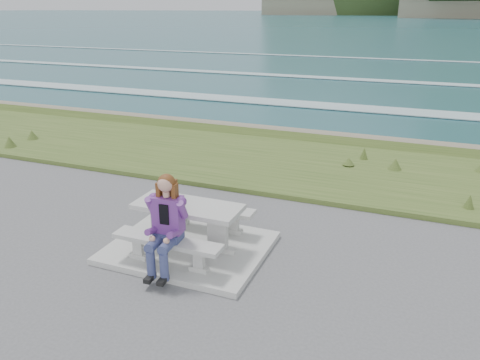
% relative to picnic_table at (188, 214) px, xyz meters
% --- Properties ---
extents(concrete_slab, '(2.60, 2.10, 0.10)m').
position_rel_picnic_table_xyz_m(concrete_slab, '(-0.00, 0.00, -0.63)').
color(concrete_slab, '#ACACA7').
rests_on(concrete_slab, ground).
extents(picnic_table, '(1.80, 0.75, 0.75)m').
position_rel_picnic_table_xyz_m(picnic_table, '(0.00, 0.00, 0.00)').
color(picnic_table, '#ACACA7').
rests_on(picnic_table, concrete_slab).
extents(bench_landward, '(1.80, 0.35, 0.45)m').
position_rel_picnic_table_xyz_m(bench_landward, '(0.00, -0.70, -0.23)').
color(bench_landward, '#ACACA7').
rests_on(bench_landward, concrete_slab).
extents(bench_seaward, '(1.80, 0.35, 0.45)m').
position_rel_picnic_table_xyz_m(bench_seaward, '(0.00, 0.70, -0.23)').
color(bench_seaward, '#ACACA7').
rests_on(bench_seaward, concrete_slab).
extents(grass_verge, '(160.00, 4.50, 0.22)m').
position_rel_picnic_table_xyz_m(grass_verge, '(-0.00, 5.00, -0.68)').
color(grass_verge, '#364E1D').
rests_on(grass_verge, ground).
extents(shore_drop, '(160.00, 0.80, 2.20)m').
position_rel_picnic_table_xyz_m(shore_drop, '(-0.00, 7.90, -0.68)').
color(shore_drop, '#6A6150').
rests_on(shore_drop, ground).
extents(ocean, '(1600.00, 1600.00, 0.09)m').
position_rel_picnic_table_xyz_m(ocean, '(-0.00, 25.09, -2.42)').
color(ocean, '#21545D').
rests_on(ocean, ground).
extents(seated_woman, '(0.49, 0.80, 1.51)m').
position_rel_picnic_table_xyz_m(seated_woman, '(0.05, -0.84, -0.03)').
color(seated_woman, navy).
rests_on(seated_woman, concrete_slab).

